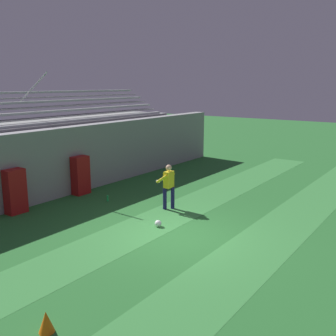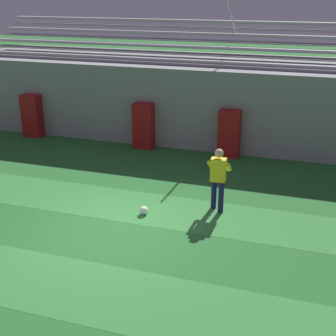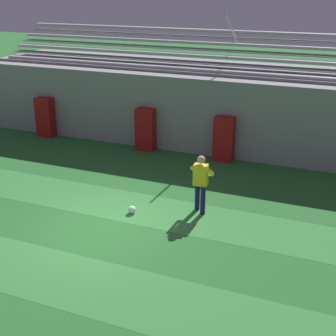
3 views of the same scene
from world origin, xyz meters
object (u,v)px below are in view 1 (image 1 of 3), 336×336
traffic_cone (46,322)px  water_bottle (108,198)px  padding_pillar_gate_left (15,191)px  soccer_ball (158,223)px  padding_pillar_gate_right (81,175)px  goalkeeper (168,184)px

traffic_cone → water_bottle: 8.34m
water_bottle → padding_pillar_gate_left: bearing=151.0°
soccer_ball → traffic_cone: size_ratio=0.52×
soccer_ball → water_bottle: 3.50m
padding_pillar_gate_right → soccer_ball: padding_pillar_gate_right is taller
goalkeeper → soccer_ball: (-1.71, -0.82, -0.84)m
padding_pillar_gate_left → traffic_cone: (-3.76, -6.59, -0.59)m
goalkeeper → traffic_cone: 7.76m
goalkeeper → water_bottle: bearing=104.0°
goalkeeper → padding_pillar_gate_left: bearing=130.8°
padding_pillar_gate_left → water_bottle: padding_pillar_gate_left is taller
padding_pillar_gate_right → traffic_cone: size_ratio=3.82×
water_bottle → padding_pillar_gate_right: bearing=86.1°
padding_pillar_gate_right → soccer_ball: bearing=-103.6°
padding_pillar_gate_right → soccer_ball: size_ratio=7.30×
padding_pillar_gate_right → water_bottle: padding_pillar_gate_right is taller
goalkeeper → soccer_ball: size_ratio=7.59×
water_bottle → soccer_ball: bearing=-108.1°
traffic_cone → water_bottle: traffic_cone is taller
padding_pillar_gate_left → traffic_cone: size_ratio=3.82×
padding_pillar_gate_right → goalkeeper: goalkeeper is taller
padding_pillar_gate_right → goalkeeper: 4.17m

